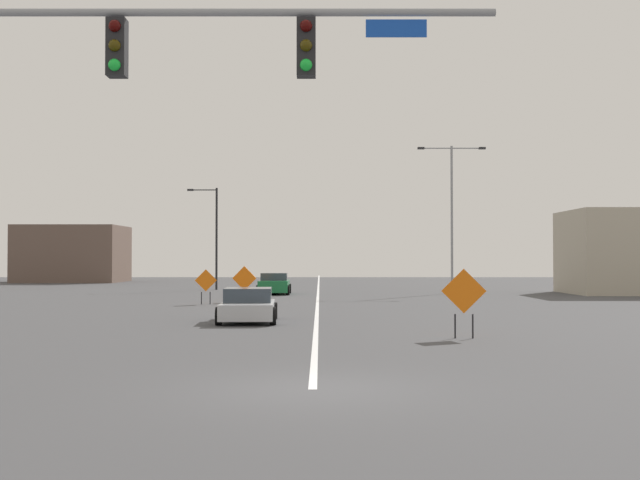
{
  "coord_description": "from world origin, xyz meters",
  "views": [
    {
      "loc": [
        0.13,
        -14.1,
        2.35
      ],
      "look_at": [
        0.32,
        28.6,
        3.33
      ],
      "focal_mm": 44.21,
      "sensor_mm": 36.0,
      "label": 1
    }
  ],
  "objects_px": {
    "construction_sign_median_far": "(202,282)",
    "car_silver_approaching": "(245,306)",
    "construction_sign_right_lane": "(460,294)",
    "street_lamp_far_right": "(448,207)",
    "street_lamp_mid_left": "(210,233)",
    "traffic_signal_assembly": "(108,90)",
    "construction_sign_left_lane": "(241,280)",
    "car_green_distant": "(271,284)"
  },
  "relations": [
    {
      "from": "construction_sign_median_far",
      "to": "car_silver_approaching",
      "type": "xyz_separation_m",
      "value": [
        3.14,
        -10.9,
        -0.53
      ]
    },
    {
      "from": "construction_sign_right_lane",
      "to": "street_lamp_far_right",
      "type": "bearing_deg",
      "value": 81.12
    },
    {
      "from": "street_lamp_mid_left",
      "to": "construction_sign_median_far",
      "type": "relative_size",
      "value": 4.26
    },
    {
      "from": "traffic_signal_assembly",
      "to": "construction_sign_right_lane",
      "type": "relative_size",
      "value": 5.07
    },
    {
      "from": "street_lamp_far_right",
      "to": "construction_sign_right_lane",
      "type": "xyz_separation_m",
      "value": [
        -4.57,
        -29.24,
        -4.49
      ]
    },
    {
      "from": "construction_sign_right_lane",
      "to": "car_silver_approaching",
      "type": "bearing_deg",
      "value": 139.01
    },
    {
      "from": "street_lamp_far_right",
      "to": "construction_sign_median_far",
      "type": "height_order",
      "value": "street_lamp_far_right"
    },
    {
      "from": "street_lamp_far_right",
      "to": "construction_sign_median_far",
      "type": "relative_size",
      "value": 5.53
    },
    {
      "from": "traffic_signal_assembly",
      "to": "street_lamp_far_right",
      "type": "bearing_deg",
      "value": 71.84
    },
    {
      "from": "street_lamp_mid_left",
      "to": "street_lamp_far_right",
      "type": "distance_m",
      "value": 17.8
    },
    {
      "from": "street_lamp_far_right",
      "to": "traffic_signal_assembly",
      "type": "bearing_deg",
      "value": -108.16
    },
    {
      "from": "street_lamp_mid_left",
      "to": "car_silver_approaching",
      "type": "distance_m",
      "value": 30.05
    },
    {
      "from": "street_lamp_mid_left",
      "to": "street_lamp_far_right",
      "type": "xyz_separation_m",
      "value": [
        16.66,
        -6.09,
        1.55
      ]
    },
    {
      "from": "construction_sign_right_lane",
      "to": "car_silver_approaching",
      "type": "xyz_separation_m",
      "value": [
        -6.87,
        5.97,
        -0.7
      ]
    },
    {
      "from": "construction_sign_left_lane",
      "to": "car_green_distant",
      "type": "bearing_deg",
      "value": 83.57
    },
    {
      "from": "street_lamp_far_right",
      "to": "construction_sign_left_lane",
      "type": "xyz_separation_m",
      "value": [
        -12.81,
        -10.4,
        -4.58
      ]
    },
    {
      "from": "traffic_signal_assembly",
      "to": "car_green_distant",
      "type": "bearing_deg",
      "value": 88.8
    },
    {
      "from": "construction_sign_left_lane",
      "to": "street_lamp_mid_left",
      "type": "bearing_deg",
      "value": 103.13
    },
    {
      "from": "construction_sign_median_far",
      "to": "car_silver_approaching",
      "type": "distance_m",
      "value": 11.36
    },
    {
      "from": "traffic_signal_assembly",
      "to": "car_silver_approaching",
      "type": "xyz_separation_m",
      "value": [
        1.1,
        14.94,
        -4.79
      ]
    },
    {
      "from": "construction_sign_left_lane",
      "to": "construction_sign_median_far",
      "type": "bearing_deg",
      "value": -131.71
    },
    {
      "from": "car_green_distant",
      "to": "construction_sign_right_lane",
      "type": "bearing_deg",
      "value": -75.68
    },
    {
      "from": "traffic_signal_assembly",
      "to": "construction_sign_median_far",
      "type": "bearing_deg",
      "value": 94.51
    },
    {
      "from": "traffic_signal_assembly",
      "to": "street_lamp_mid_left",
      "type": "relative_size",
      "value": 1.37
    },
    {
      "from": "construction_sign_right_lane",
      "to": "construction_sign_median_far",
      "type": "relative_size",
      "value": 1.15
    },
    {
      "from": "construction_sign_median_far",
      "to": "traffic_signal_assembly",
      "type": "bearing_deg",
      "value": -85.49
    },
    {
      "from": "street_lamp_far_right",
      "to": "construction_sign_right_lane",
      "type": "height_order",
      "value": "street_lamp_far_right"
    },
    {
      "from": "street_lamp_far_right",
      "to": "car_green_distant",
      "type": "xyz_separation_m",
      "value": [
        -11.76,
        -1.07,
        -5.14
      ]
    },
    {
      "from": "construction_sign_left_lane",
      "to": "construction_sign_right_lane",
      "type": "height_order",
      "value": "construction_sign_right_lane"
    },
    {
      "from": "traffic_signal_assembly",
      "to": "street_lamp_far_right",
      "type": "xyz_separation_m",
      "value": [
        12.54,
        38.21,
        0.4
      ]
    },
    {
      "from": "street_lamp_mid_left",
      "to": "construction_sign_median_far",
      "type": "height_order",
      "value": "street_lamp_mid_left"
    },
    {
      "from": "street_lamp_far_right",
      "to": "construction_sign_median_far",
      "type": "distance_m",
      "value": 19.68
    },
    {
      "from": "street_lamp_mid_left",
      "to": "construction_sign_median_far",
      "type": "distance_m",
      "value": 18.85
    },
    {
      "from": "construction_sign_left_lane",
      "to": "construction_sign_right_lane",
      "type": "xyz_separation_m",
      "value": [
        8.24,
        -18.84,
        0.09
      ]
    },
    {
      "from": "traffic_signal_assembly",
      "to": "construction_sign_median_far",
      "type": "distance_m",
      "value": 26.26
    },
    {
      "from": "street_lamp_mid_left",
      "to": "street_lamp_far_right",
      "type": "bearing_deg",
      "value": -20.09
    },
    {
      "from": "car_silver_approaching",
      "to": "street_lamp_far_right",
      "type": "bearing_deg",
      "value": 63.84
    },
    {
      "from": "construction_sign_left_lane",
      "to": "car_silver_approaching",
      "type": "height_order",
      "value": "construction_sign_left_lane"
    },
    {
      "from": "construction_sign_right_lane",
      "to": "car_silver_approaching",
      "type": "distance_m",
      "value": 9.12
    },
    {
      "from": "street_lamp_far_right",
      "to": "construction_sign_left_lane",
      "type": "bearing_deg",
      "value": -140.94
    },
    {
      "from": "construction_sign_median_far",
      "to": "street_lamp_mid_left",
      "type": "bearing_deg",
      "value": 96.43
    },
    {
      "from": "construction_sign_right_lane",
      "to": "street_lamp_mid_left",
      "type": "bearing_deg",
      "value": 108.89
    }
  ]
}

